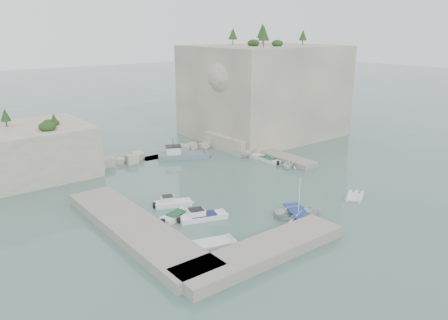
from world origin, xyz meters
TOP-DOWN VIEW (x-y plane):
  - ground at (0.00, 0.00)m, footprint 400.00×400.00m
  - cliff_east at (23.00, 23.00)m, footprint 26.00×22.00m
  - cliff_terrace at (13.00, 18.00)m, footprint 8.00×10.00m
  - outcrop_west at (-20.00, 25.00)m, footprint 16.00×14.00m
  - quay_west at (-17.00, -1.00)m, footprint 5.00×24.00m
  - quay_south at (-10.00, -12.50)m, footprint 18.00×4.00m
  - ledge_east at (13.50, 10.00)m, footprint 3.00×16.00m
  - breakwater at (-1.00, 22.00)m, footprint 28.00×3.00m
  - motorboat_e at (-12.45, -8.17)m, footprint 5.12×3.25m
  - motorboat_b at (-10.11, 2.84)m, footprint 4.93×3.17m
  - motorboat_c at (-11.68, -0.39)m, footprint 4.65×2.70m
  - motorboat_d at (-9.53, -2.45)m, footprint 6.01×3.43m
  - rowboat at (-0.62, -8.27)m, footprint 6.64×5.88m
  - inflatable_dinghy at (8.86, -8.90)m, footprint 4.17×3.45m
  - tender_east_a at (11.15, 4.62)m, footprint 3.62×3.34m
  - tender_east_b at (11.09, 8.67)m, footprint 1.78×4.42m
  - tender_east_c at (11.39, 10.38)m, footprint 2.16×5.28m
  - tender_east_d at (10.91, 12.82)m, footprint 4.75×1.92m
  - work_boat at (1.64, 18.71)m, footprint 9.06×6.28m
  - rowboat_mast at (-0.62, -8.27)m, footprint 0.10×0.10m
  - vegetation at (17.83, 24.40)m, footprint 53.48×13.88m

SIDE VIEW (x-z plane):
  - ground at x=0.00m, z-range 0.00..0.00m
  - motorboat_e at x=-12.45m, z-range -0.35..0.35m
  - motorboat_b at x=-10.11m, z-range -0.70..0.70m
  - motorboat_c at x=-11.68m, z-range -0.35..0.35m
  - motorboat_d at x=-9.53m, z-range -0.70..0.70m
  - rowboat at x=-0.62m, z-range -0.57..0.57m
  - inflatable_dinghy at x=8.86m, z-range -0.22..0.22m
  - tender_east_a at x=11.15m, z-range -0.79..0.79m
  - tender_east_b at x=11.09m, z-range -0.35..0.35m
  - tender_east_c at x=11.39m, z-range -0.35..0.35m
  - tender_east_d at x=10.91m, z-range -0.91..0.91m
  - work_boat at x=1.64m, z-range -1.10..1.10m
  - ledge_east at x=13.50m, z-range 0.00..0.80m
  - quay_west at x=-17.00m, z-range 0.00..1.10m
  - quay_south at x=-10.00m, z-range 0.00..1.10m
  - breakwater at x=-1.00m, z-range 0.00..1.40m
  - cliff_terrace at x=13.00m, z-range 0.00..2.50m
  - rowboat_mast at x=-0.62m, z-range 0.57..4.77m
  - outcrop_west at x=-20.00m, z-range 0.00..7.00m
  - cliff_east at x=23.00m, z-range 0.00..17.00m
  - vegetation at x=17.83m, z-range 11.23..24.63m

